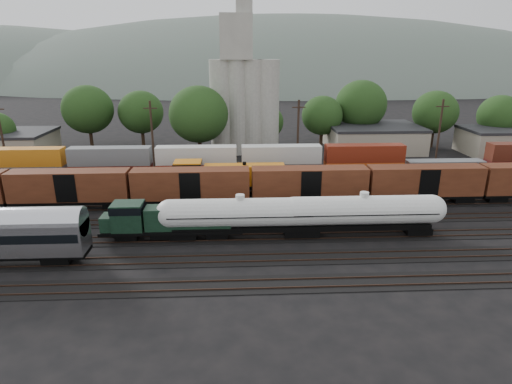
{
  "coord_description": "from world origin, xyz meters",
  "views": [
    {
      "loc": [
        1.66,
        -48.02,
        19.65
      ],
      "look_at": [
        4.06,
        2.0,
        3.0
      ],
      "focal_mm": 30.0,
      "sensor_mm": 36.0,
      "label": 1
    }
  ],
  "objects_px": {
    "tank_car_a": "(240,214)",
    "grain_silo": "(244,96)",
    "green_locomotive": "(164,220)",
    "orange_locomotive": "(222,177)"
  },
  "relations": [
    {
      "from": "tank_car_a",
      "to": "grain_silo",
      "type": "distance_m",
      "value": 41.88
    },
    {
      "from": "grain_silo",
      "to": "green_locomotive",
      "type": "bearing_deg",
      "value": -103.04
    },
    {
      "from": "tank_car_a",
      "to": "orange_locomotive",
      "type": "bearing_deg",
      "value": 99.1
    },
    {
      "from": "tank_car_a",
      "to": "grain_silo",
      "type": "bearing_deg",
      "value": 88.23
    },
    {
      "from": "orange_locomotive",
      "to": "grain_silo",
      "type": "xyz_separation_m",
      "value": [
        3.67,
        26.0,
        8.59
      ]
    },
    {
      "from": "green_locomotive",
      "to": "grain_silo",
      "type": "relative_size",
      "value": 0.52
    },
    {
      "from": "green_locomotive",
      "to": "grain_silo",
      "type": "bearing_deg",
      "value": 76.96
    },
    {
      "from": "orange_locomotive",
      "to": "grain_silo",
      "type": "height_order",
      "value": "grain_silo"
    },
    {
      "from": "green_locomotive",
      "to": "grain_silo",
      "type": "xyz_separation_m",
      "value": [
        9.49,
        41.0,
        8.94
      ]
    },
    {
      "from": "orange_locomotive",
      "to": "grain_silo",
      "type": "relative_size",
      "value": 0.65
    }
  ]
}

